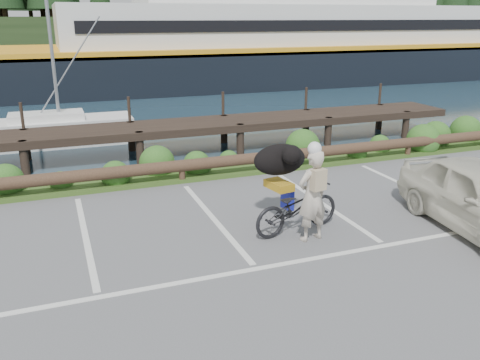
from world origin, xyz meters
name	(u,v)px	position (x,y,z in m)	size (l,w,h in m)	color
ground	(248,259)	(0.00, 0.00, 0.00)	(72.00, 72.00, 0.00)	#555658
harbor_backdrop	(66,44)	(0.39, 78.52, 0.00)	(170.00, 160.00, 30.00)	#1A303E
vegetation_strip	(176,173)	(0.00, 5.30, 0.05)	(34.00, 1.60, 0.10)	#3D5B21
log_rail	(182,183)	(0.00, 4.60, 0.00)	(32.00, 0.30, 0.60)	#443021
bicycle	(297,207)	(1.34, 0.79, 0.51)	(0.67, 1.92, 1.01)	black
cyclist	(312,196)	(1.43, 0.35, 0.88)	(0.64, 0.42, 1.77)	beige
dog	(280,160)	(1.23, 1.40, 1.33)	(1.10, 0.54, 0.64)	black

